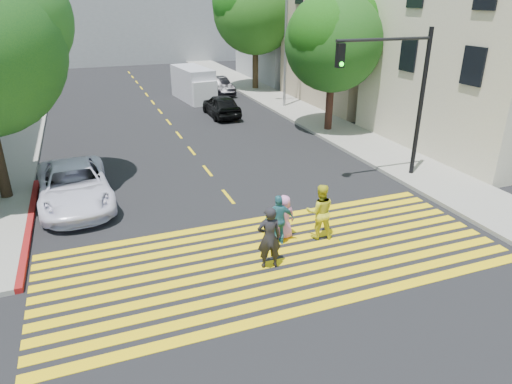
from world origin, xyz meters
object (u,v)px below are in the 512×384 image
pedestrian_child (284,217)px  traffic_signal (400,86)px  pedestrian_woman (320,212)px  silver_car (189,82)px  dark_car_parked (219,86)px  tree_right_far (256,6)px  tree_right_near (334,37)px  white_van (194,85)px  pedestrian_extra (279,220)px  white_sedan (74,186)px  pedestrian_man (269,238)px  dark_car_near (221,105)px

pedestrian_child → traffic_signal: 7.52m
pedestrian_woman → traffic_signal: (5.09, 3.39, 2.99)m
silver_car → traffic_signal: (3.20, -22.68, 3.28)m
dark_car_parked → tree_right_far: bearing=9.6°
tree_right_near → white_van: bearing=114.9°
pedestrian_extra → tree_right_near: bearing=-117.4°
tree_right_far → tree_right_near: bearing=-92.6°
pedestrian_woman → silver_car: (1.88, 26.07, -0.29)m
pedestrian_child → white_sedan: (-6.10, 5.00, 0.02)m
tree_right_far → pedestrian_child: tree_right_far is taller
dark_car_parked → white_sedan: bearing=-125.0°
dark_car_parked → tree_right_near: bearing=-81.0°
pedestrian_man → dark_car_parked: pedestrian_man is taller
dark_car_near → traffic_signal: bearing=105.0°
pedestrian_child → dark_car_parked: bearing=-102.1°
pedestrian_extra → white_sedan: bearing=-34.2°
pedestrian_child → white_van: 21.50m
traffic_signal → pedestrian_extra: bearing=-151.5°
tree_right_near → silver_car: 16.49m
tree_right_near → pedestrian_extra: (-7.73, -10.77, -4.29)m
tree_right_far → silver_car: 7.96m
dark_car_near → silver_car: size_ratio=1.00×
pedestrian_man → pedestrian_extra: (0.78, 1.11, -0.12)m
pedestrian_child → dark_car_near: bearing=-100.5°
pedestrian_extra → dark_car_parked: 23.58m
tree_right_near → pedestrian_woman: bearing=-120.5°
tree_right_near → pedestrian_extra: size_ratio=4.68×
tree_right_far → pedestrian_child: bearing=-108.8°
pedestrian_man → white_van: size_ratio=0.36×
silver_car → dark_car_near: bearing=83.4°
white_sedan → traffic_signal: (12.22, -2.00, 3.15)m
pedestrian_extra → dark_car_parked: (4.90, 23.06, -0.14)m
dark_car_near → white_van: size_ratio=0.82×
tree_right_near → dark_car_near: (-4.67, 5.44, -4.39)m
pedestrian_man → traffic_signal: traffic_signal is taller
pedestrian_man → tree_right_near: bearing=-117.9°
tree_right_near → dark_car_parked: tree_right_near is taller
pedestrian_man → pedestrian_child: 1.80m
pedestrian_man → pedestrian_extra: size_ratio=1.15×
tree_right_far → dark_car_parked: (-3.44, -0.83, -5.68)m
white_van → pedestrian_man: bearing=-104.8°
pedestrian_man → dark_car_near: 17.74m
white_sedan → dark_car_parked: (10.68, 17.76, -0.07)m
traffic_signal → pedestrian_child: bearing=-152.5°
dark_car_near → white_van: (-0.39, 5.47, 0.39)m
tree_right_near → pedestrian_man: 15.20m
white_van → traffic_signal: size_ratio=0.85×
pedestrian_man → dark_car_parked: bearing=-95.5°
pedestrian_man → white_sedan: size_ratio=0.35×
pedestrian_extra → pedestrian_child: bearing=-127.8°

